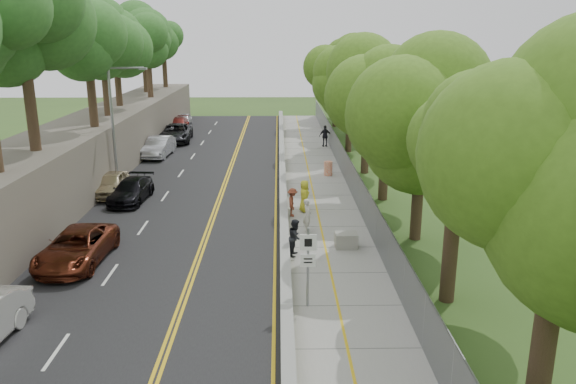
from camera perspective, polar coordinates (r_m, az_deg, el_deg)
The scene contains 24 objects.
ground at distance 24.21m, azimuth -0.88°, elevation -8.36°, with size 140.00×140.00×0.00m, color #33511E.
road at distance 38.77m, azimuth -8.93°, elevation 0.80°, with size 11.20×66.00×0.04m, color black.
sidewalk at distance 38.47m, azimuth 2.88°, elevation 0.87°, with size 4.20×66.00×0.05m, color gray.
jersey_barrier at distance 38.32m, azimuth -0.55°, elevation 1.25°, with size 0.42×66.00×0.60m, color yellow.
rock_embankment at distance 40.26m, azimuth -20.56°, elevation 3.44°, with size 5.00×66.00×4.00m, color #595147.
chainlink_fence at distance 38.43m, azimuth 6.03°, elevation 2.29°, with size 0.04×66.00×2.00m, color slate.
trees_embankment at distance 39.31m, azimuth -21.08°, elevation 15.64°, with size 6.40×66.00×13.00m, color #38772B, non-canonical shape.
trees_fenceside at distance 37.86m, azimuth 9.89°, elevation 11.14°, with size 7.00×66.00×14.00m, color #518020, non-canonical shape.
streetlight at distance 37.95m, azimuth -17.08°, elevation 7.11°, with size 2.52×0.22×8.00m.
signpost at distance 20.69m, azimuth 2.05°, elevation -6.79°, with size 0.62×0.09×3.10m.
construction_barrel at distance 40.56m, azimuth 4.10°, elevation 2.41°, with size 0.62×0.62×1.02m, color #DA3400.
concrete_block at distance 27.02m, azimuth 5.93°, elevation -4.89°, with size 1.06×0.79×0.71m, color gray.
car_2 at distance 26.68m, azimuth -20.69°, elevation -5.28°, with size 2.46×5.33×1.48m, color #612615.
car_3 at distance 35.44m, azimuth -15.63°, elevation 0.15°, with size 1.90×4.66×1.35m, color black.
car_4 at distance 37.16m, azimuth -17.49°, elevation 0.81°, with size 1.73×4.30×1.47m, color tan.
car_5 at distance 47.99m, azimuth -13.00°, elevation 4.51°, with size 1.75×5.02×1.65m, color #B7B9C0.
car_6 at distance 54.41m, azimuth -11.30°, elevation 5.90°, with size 2.75×5.97×1.66m, color black.
car_7 at distance 60.53m, azimuth -11.11°, elevation 6.75°, with size 1.94×4.77×1.39m, color maroon.
car_8 at distance 64.15m, azimuth -10.54°, elevation 7.25°, with size 1.56×3.89×1.33m, color silver.
painter_0 at distance 32.08m, azimuth 1.68°, elevation -0.40°, with size 0.90×0.58×1.84m, color gold.
painter_1 at distance 28.78m, azimuth 1.99°, elevation -2.39°, with size 0.64×0.42×1.76m, color beige.
painter_2 at distance 25.80m, azimuth 0.78°, elevation -4.62°, with size 0.84×0.65×1.72m, color black.
painter_3 at distance 31.27m, azimuth 0.46°, elevation -1.05°, with size 1.04×0.60×1.60m, color brown.
person_far at distance 51.04m, azimuth 3.80°, elevation 5.70°, with size 1.13×0.47×1.93m, color black.
Camera 1 is at (-0.00, -22.10, 9.89)m, focal length 35.00 mm.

